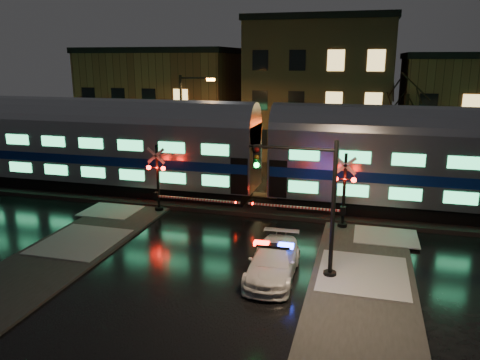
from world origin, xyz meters
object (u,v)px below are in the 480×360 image
police_car (273,262)px  crossing_signal_right (336,198)px  streetlight (185,122)px  crossing_signal_left (163,186)px  traffic_light (310,206)px

police_car → crossing_signal_right: crossing_signal_right is taller
streetlight → crossing_signal_right: bearing=-31.8°
crossing_signal_left → streetlight: size_ratio=0.74×
police_car → traffic_light: 2.70m
police_car → crossing_signal_right: size_ratio=0.81×
crossing_signal_right → crossing_signal_left: bearing=-180.0°
police_car → crossing_signal_left: 9.86m
streetlight → traffic_light: bearing=-50.9°
crossing_signal_left → police_car: bearing=-39.6°
crossing_signal_right → crossing_signal_left: crossing_signal_right is taller
crossing_signal_right → streetlight: (-10.82, 6.70, 2.67)m
crossing_signal_right → crossing_signal_left: size_ratio=1.02×
police_car → traffic_light: traffic_light is taller
crossing_signal_right → traffic_light: 6.01m
crossing_signal_left → streetlight: (-1.26, 6.70, 2.70)m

